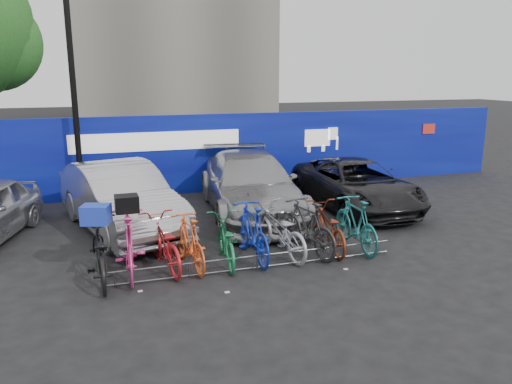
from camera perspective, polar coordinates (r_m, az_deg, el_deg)
name	(u,v)px	position (r m, az deg, el deg)	size (l,w,h in m)	color
ground	(248,259)	(10.07, -0.91, -7.63)	(100.00, 100.00, 0.00)	black
hoarding	(191,154)	(15.43, -7.47, 4.32)	(22.00, 0.18, 2.40)	#090B7D
lamppost	(73,86)	(14.40, -20.16, 11.26)	(0.25, 0.50, 6.11)	black
bike_rack	(257,262)	(9.48, 0.16, -7.95)	(5.60, 0.03, 0.30)	#595B60
car_1	(120,198)	(12.02, -15.27, -0.66)	(1.67, 4.79, 1.58)	#A9A8AE
car_2	(250,185)	(12.97, -0.66, 0.82)	(2.20, 5.42, 1.57)	#99999D
car_3	(356,184)	(13.89, 11.33, 0.85)	(2.17, 4.70, 1.31)	black
bike_0	(99,252)	(9.30, -17.51, -6.60)	(0.71, 2.02, 1.06)	black
bike_1	(129,244)	(9.40, -14.29, -5.73)	(0.56, 2.00, 1.20)	#E4398A
bike_2	(164,243)	(9.58, -10.48, -5.77)	(0.67, 1.92, 1.01)	#B31C21
bike_3	(190,242)	(9.54, -7.57, -5.67)	(0.49, 1.72, 1.03)	orange
bike_4	(226,240)	(9.71, -3.47, -5.53)	(0.62, 1.78, 0.93)	#1D7643
bike_5	(252,232)	(9.85, -0.42, -4.57)	(0.54, 1.91, 1.15)	#152EAF
bike_6	(279,231)	(10.11, 2.61, -4.42)	(0.69, 1.98, 1.04)	#A0A3A8
bike_7	(307,227)	(10.21, 5.89, -4.00)	(0.54, 1.90, 1.14)	#29292C
bike_8	(328,228)	(10.51, 8.22, -4.04)	(0.65, 1.85, 0.97)	maroon
bike_9	(356,224)	(10.64, 11.33, -3.57)	(0.52, 1.85, 1.11)	#1E6D6E
cargo_crate	(96,214)	(9.09, -17.82, -2.46)	(0.47, 0.36, 0.33)	#203AC3
cargo_topcase	(127,204)	(9.18, -14.56, -1.30)	(0.41, 0.37, 0.30)	black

